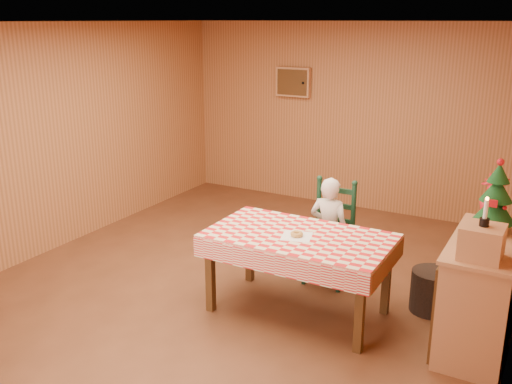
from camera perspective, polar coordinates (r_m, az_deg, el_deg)
ground at (r=5.94m, az=-0.95°, el=-9.29°), size 6.00×6.00×0.00m
cabin_walls at (r=5.85m, az=1.57°, el=9.07°), size 5.10×6.05×2.65m
dining_table at (r=5.18m, az=4.31°, el=-5.12°), size 1.66×0.96×0.77m
ladder_chair at (r=5.92m, az=7.48°, el=-4.23°), size 0.44×0.40×1.08m
seated_child at (r=5.85m, az=7.29°, el=-3.87°), size 0.41×0.27×1.12m
napkin at (r=5.10m, az=4.09°, el=-4.43°), size 0.32×0.32×0.00m
donut at (r=5.09m, az=4.10°, el=-4.21°), size 0.12×0.12×0.04m
shelf_unit at (r=5.12m, az=21.47°, el=-9.31°), size 0.54×1.24×0.93m
crate at (r=4.52m, az=21.65°, el=-4.67°), size 0.31×0.31×0.25m
christmas_tree at (r=5.09m, az=22.87°, el=-0.60°), size 0.34×0.34×0.62m
flower_arrangement at (r=5.40m, az=22.64°, el=-0.48°), size 0.27×0.27×0.40m
candle_set at (r=4.46m, az=21.91°, el=-2.40°), size 0.07×0.07×0.22m
storage_bin at (r=5.63m, az=17.19°, el=-9.45°), size 0.44×0.44×0.40m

